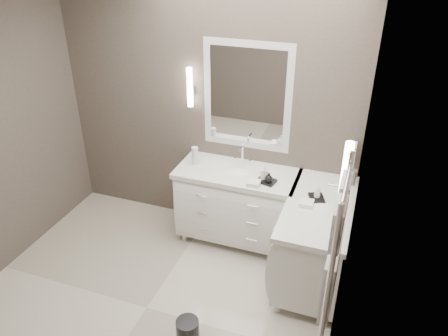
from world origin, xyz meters
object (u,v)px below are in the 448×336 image
(waste_bin, at_px, (188,333))
(vanity_right, at_px, (316,237))
(towel_ladder, at_px, (335,252))
(vanity_back, at_px, (237,201))

(waste_bin, bearing_deg, vanity_right, 54.35)
(waste_bin, bearing_deg, towel_ladder, -9.14)
(towel_ladder, bearing_deg, vanity_right, 99.84)
(vanity_right, distance_m, towel_ladder, 1.60)
(vanity_right, relative_size, towel_ladder, 1.38)
(vanity_back, distance_m, vanity_right, 0.93)
(vanity_back, bearing_deg, towel_ladder, -55.90)
(vanity_right, height_order, waste_bin, vanity_right)
(towel_ladder, relative_size, waste_bin, 3.44)
(towel_ladder, bearing_deg, vanity_back, 124.10)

